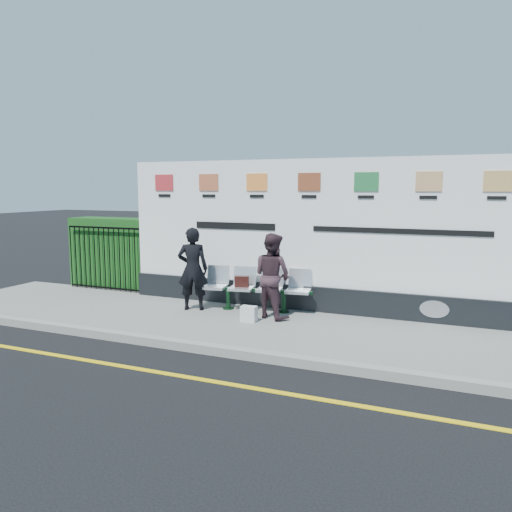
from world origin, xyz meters
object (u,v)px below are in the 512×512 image
(woman_right, at_px, (272,276))
(billboard, at_px, (309,246))
(bench, at_px, (256,299))
(woman_left, at_px, (193,269))

(woman_right, bearing_deg, billboard, -95.78)
(bench, distance_m, woman_right, 0.84)
(billboard, bearing_deg, woman_right, -117.86)
(bench, height_order, woman_right, woman_right)
(billboard, xyz_separation_m, bench, (-0.95, -0.49, -1.07))
(woman_left, bearing_deg, bench, 178.25)
(woman_right, bearing_deg, woman_left, 23.08)
(billboard, xyz_separation_m, woman_right, (-0.46, -0.87, -0.50))
(woman_left, bearing_deg, billboard, -177.75)
(woman_left, distance_m, woman_right, 1.69)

